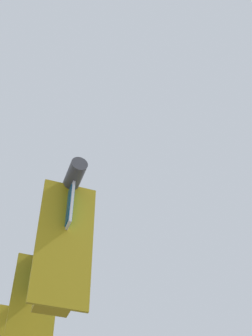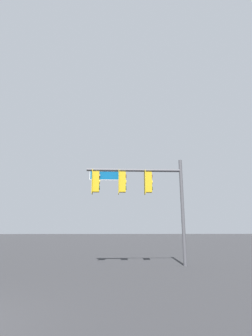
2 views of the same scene
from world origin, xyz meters
TOP-DOWN VIEW (x-y plane):
  - signal_pole_near at (-5.85, -8.61)m, footprint 5.26×0.67m

SIDE VIEW (x-z plane):
  - signal_pole_near at x=-5.85m, z-range 1.32..6.90m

